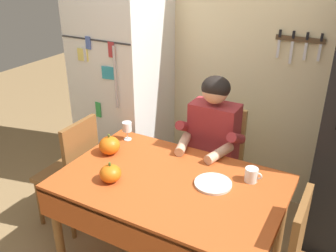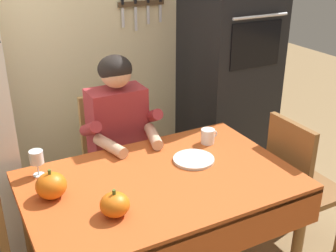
{
  "view_description": "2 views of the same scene",
  "coord_description": "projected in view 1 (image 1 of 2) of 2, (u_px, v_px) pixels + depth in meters",
  "views": [
    {
      "loc": [
        0.93,
        -1.61,
        2.04
      ],
      "look_at": [
        -0.11,
        0.27,
        1.02
      ],
      "focal_mm": 39.53,
      "sensor_mm": 36.0,
      "label": 1
    },
    {
      "loc": [
        -0.87,
        -1.62,
        1.9
      ],
      "look_at": [
        0.13,
        0.26,
        0.95
      ],
      "focal_mm": 45.85,
      "sensor_mm": 36.0,
      "label": 2
    }
  ],
  "objects": [
    {
      "name": "coffee_mug",
      "position": [
        252.0,
        175.0,
        2.29
      ],
      "size": [
        0.11,
        0.08,
        0.09
      ],
      "color": "white",
      "rests_on": "dining_table"
    },
    {
      "name": "pumpkin_medium",
      "position": [
        110.0,
        173.0,
        2.29
      ],
      "size": [
        0.14,
        0.14,
        0.13
      ],
      "color": "orange",
      "rests_on": "dining_table"
    },
    {
      "name": "chair_left_side",
      "position": [
        74.0,
        169.0,
        2.87
      ],
      "size": [
        0.4,
        0.4,
        0.93
      ],
      "color": "brown",
      "rests_on": "ground"
    },
    {
      "name": "serving_tray",
      "position": [
        213.0,
        184.0,
        2.27
      ],
      "size": [
        0.23,
        0.23,
        0.02
      ],
      "primitive_type": "cylinder",
      "color": "silver",
      "rests_on": "dining_table"
    },
    {
      "name": "back_wall_assembly",
      "position": [
        248.0,
        50.0,
        3.05
      ],
      "size": [
        3.7,
        0.13,
        2.6
      ],
      "color": "beige",
      "rests_on": "ground"
    },
    {
      "name": "dining_table",
      "position": [
        169.0,
        193.0,
        2.34
      ],
      "size": [
        1.4,
        0.9,
        0.74
      ],
      "color": "brown",
      "rests_on": "ground"
    },
    {
      "name": "pumpkin_large",
      "position": [
        110.0,
        145.0,
        2.6
      ],
      "size": [
        0.15,
        0.15,
        0.15
      ],
      "color": "orange",
      "rests_on": "dining_table"
    },
    {
      "name": "seated_person",
      "position": [
        210.0,
        143.0,
        2.77
      ],
      "size": [
        0.47,
        0.55,
        1.25
      ],
      "color": "#38384C",
      "rests_on": "ground"
    },
    {
      "name": "refrigerator",
      "position": [
        124.0,
        90.0,
        3.34
      ],
      "size": [
        0.68,
        0.71,
        1.8
      ],
      "color": "white",
      "rests_on": "ground"
    },
    {
      "name": "wine_glass",
      "position": [
        127.0,
        127.0,
        2.78
      ],
      "size": [
        0.07,
        0.07,
        0.14
      ],
      "color": "white",
      "rests_on": "dining_table"
    },
    {
      "name": "chair_behind_person",
      "position": [
        218.0,
        158.0,
        3.02
      ],
      "size": [
        0.4,
        0.4,
        0.93
      ],
      "color": "tan",
      "rests_on": "ground"
    }
  ]
}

